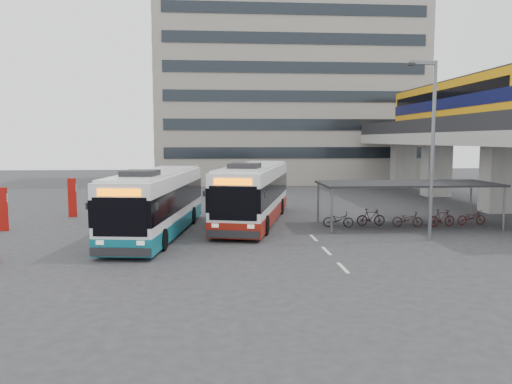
{
  "coord_description": "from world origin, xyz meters",
  "views": [
    {
      "loc": [
        -2.38,
        -24.76,
        4.99
      ],
      "look_at": [
        -0.17,
        3.64,
        2.0
      ],
      "focal_mm": 35.0,
      "sensor_mm": 36.0,
      "label": 1
    }
  ],
  "objects": [
    {
      "name": "lamp_post",
      "position": [
        7.99,
        -1.13,
        4.99
      ],
      "size": [
        1.54,
        0.29,
        8.76
      ],
      "rotation": [
        0.0,
        0.0,
        0.07
      ],
      "color": "#595B60",
      "rests_on": "ground"
    },
    {
      "name": "office_block",
      "position": [
        6.0,
        36.0,
        12.5
      ],
      "size": [
        30.0,
        15.0,
        25.0
      ],
      "primitive_type": "cube",
      "color": "gray",
      "rests_on": "ground"
    },
    {
      "name": "road_markings",
      "position": [
        2.5,
        -3.0,
        0.01
      ],
      "size": [
        0.15,
        7.6,
        0.01
      ],
      "color": "beige",
      "rests_on": "ground"
    },
    {
      "name": "viaduct",
      "position": [
        17.0,
        13.39,
        6.23
      ],
      "size": [
        8.0,
        32.0,
        9.68
      ],
      "color": "gray",
      "rests_on": "ground"
    },
    {
      "name": "sign_totem_north",
      "position": [
        -11.76,
        8.1,
        1.3
      ],
      "size": [
        0.55,
        0.18,
        2.52
      ],
      "rotation": [
        0.0,
        0.0,
        -0.04
      ],
      "color": "#990E09",
      "rests_on": "ground"
    },
    {
      "name": "bus_main",
      "position": [
        -0.17,
        5.17,
        1.73
      ],
      "size": [
        5.6,
        12.89,
        3.73
      ],
      "rotation": [
        0.0,
        0.0,
        -0.24
      ],
      "color": "white",
      "rests_on": "ground"
    },
    {
      "name": "ground",
      "position": [
        0.0,
        0.0,
        0.0
      ],
      "size": [
        120.0,
        120.0,
        0.0
      ],
      "primitive_type": "plane",
      "color": "#28282B",
      "rests_on": "ground"
    },
    {
      "name": "pedestrian",
      "position": [
        -1.48,
        1.41,
        0.87
      ],
      "size": [
        0.75,
        0.75,
        1.75
      ],
      "primitive_type": "imported",
      "rotation": [
        0.0,
        0.0,
        0.79
      ],
      "color": "black",
      "rests_on": "ground"
    },
    {
      "name": "bike_shelter",
      "position": [
        8.5,
        3.0,
        1.52
      ],
      "size": [
        10.0,
        4.0,
        2.54
      ],
      "color": "#595B60",
      "rests_on": "ground"
    },
    {
      "name": "sign_totem_mid",
      "position": [
        -14.11,
        3.27,
        1.24
      ],
      "size": [
        0.52,
        0.16,
        2.41
      ],
      "rotation": [
        0.0,
        0.0,
        -0.01
      ],
      "color": "#990E09",
      "rests_on": "ground"
    },
    {
      "name": "bus_teal",
      "position": [
        -5.55,
        1.62,
        1.66
      ],
      "size": [
        4.22,
        12.35,
        3.58
      ],
      "rotation": [
        0.0,
        0.0,
        -0.13
      ],
      "color": "white",
      "rests_on": "ground"
    }
  ]
}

